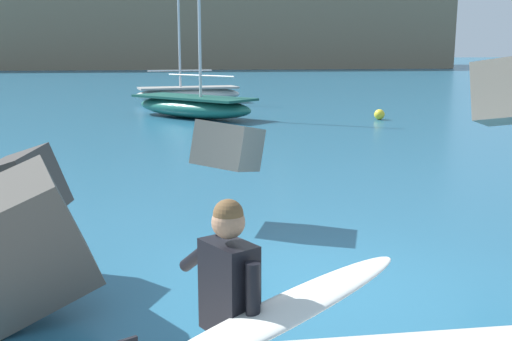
{
  "coord_description": "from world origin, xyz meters",
  "views": [
    {
      "loc": [
        -1.77,
        -6.87,
        2.91
      ],
      "look_at": [
        -0.72,
        0.5,
        1.4
      ],
      "focal_mm": 42.04,
      "sensor_mm": 36.0,
      "label": 1
    }
  ],
  "objects_px": {
    "boat_near_right": "(188,94)",
    "mooring_buoy_inner": "(379,114)",
    "surfer_with_board": "(243,317)",
    "boat_near_left": "(193,106)"
  },
  "relations": [
    {
      "from": "boat_near_right",
      "to": "mooring_buoy_inner",
      "type": "height_order",
      "value": "boat_near_right"
    },
    {
      "from": "surfer_with_board",
      "to": "boat_near_left",
      "type": "relative_size",
      "value": 0.24
    },
    {
      "from": "surfer_with_board",
      "to": "boat_near_left",
      "type": "xyz_separation_m",
      "value": [
        0.54,
        22.53,
        -0.75
      ]
    },
    {
      "from": "boat_near_left",
      "to": "mooring_buoy_inner",
      "type": "height_order",
      "value": "boat_near_left"
    },
    {
      "from": "boat_near_right",
      "to": "mooring_buoy_inner",
      "type": "bearing_deg",
      "value": -50.0
    },
    {
      "from": "boat_near_right",
      "to": "mooring_buoy_inner",
      "type": "relative_size",
      "value": 13.81
    },
    {
      "from": "surfer_with_board",
      "to": "boat_near_left",
      "type": "distance_m",
      "value": 22.54
    },
    {
      "from": "mooring_buoy_inner",
      "to": "surfer_with_board",
      "type": "bearing_deg",
      "value": -111.78
    },
    {
      "from": "surfer_with_board",
      "to": "boat_near_left",
      "type": "bearing_deg",
      "value": 88.62
    },
    {
      "from": "surfer_with_board",
      "to": "boat_near_right",
      "type": "relative_size",
      "value": 0.33
    }
  ]
}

